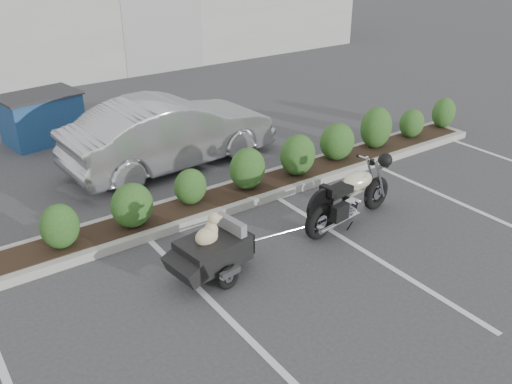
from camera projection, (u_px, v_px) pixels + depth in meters
ground at (284, 259)px, 8.56m from camera, size 90.00×90.00×0.00m
planter_kerb at (256, 189)px, 10.65m from camera, size 12.00×1.00×0.15m
building at (5, 7)px, 20.12m from camera, size 26.00×10.00×4.00m
motorcycle at (351, 197)px, 9.37m from camera, size 2.20×0.83×1.27m
pet_trailer at (212, 250)px, 7.98m from camera, size 1.78×1.00×1.05m
sedan at (170, 132)px, 11.58m from camera, size 4.68×1.90×1.51m
dumpster at (42, 117)px, 12.98m from camera, size 1.95×1.48×1.17m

